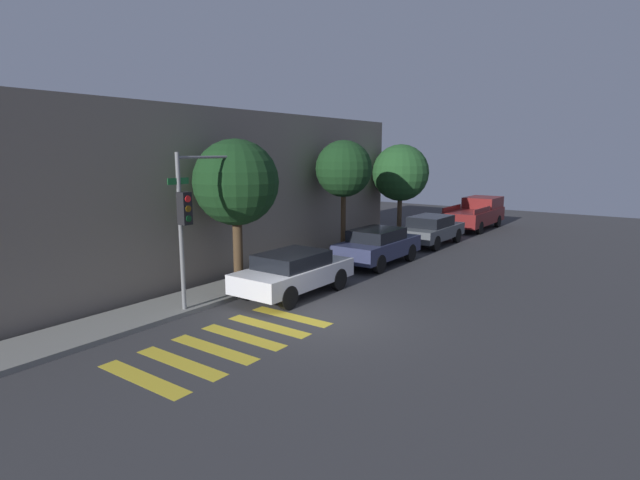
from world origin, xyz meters
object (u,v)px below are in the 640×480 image
Objects in this scene: traffic_light_pole at (197,201)px; sedan_middle at (378,245)px; tree_midblock at (344,169)px; tree_far_end at (401,173)px; sedan_near_corner at (294,272)px; pickup_truck at (476,213)px; tree_near_corner at (236,183)px; sedan_far_end at (431,229)px.

sedan_middle is at bearing -8.72° from traffic_light_pole.
tree_midblock reaches higher than tree_far_end.
sedan_middle is at bearing -0.00° from sedan_near_corner.
tree_midblock is (5.83, 1.91, 3.08)m from sedan_near_corner.
tree_far_end is (-6.35, 1.91, 2.57)m from pickup_truck.
traffic_light_pole is 2.32m from tree_near_corner.
sedan_far_end is 0.81× the size of pickup_truck.
sedan_middle is 0.80× the size of pickup_truck.
tree_midblock reaches higher than sedan_far_end.
pickup_truck is at bearing 0.00° from sedan_middle.
tree_near_corner reaches higher than pickup_truck.
tree_near_corner is 6.41m from tree_midblock.
sedan_middle is 0.98× the size of sedan_far_end.
sedan_far_end is at bearing -9.50° from tree_near_corner.
pickup_truck is (12.05, 0.00, 0.13)m from sedan_middle.
sedan_middle is (8.26, -1.27, -2.40)m from traffic_light_pole.
tree_far_end reaches higher than pickup_truck.
tree_midblock is (6.40, 0.00, 0.27)m from tree_near_corner.
tree_far_end is (0.30, 1.91, 2.72)m from sedan_far_end.
pickup_truck is at bearing -3.57° from traffic_light_pole.
traffic_light_pole is 3.90m from sedan_near_corner.
tree_midblock is at bearing 18.19° from sedan_near_corner.
sedan_far_end is 0.88× the size of tree_far_end.
tree_far_end reaches higher than traffic_light_pole.
tree_near_corner is 11.75m from tree_far_end.
traffic_light_pole is at bearing -175.69° from tree_midblock.
tree_near_corner is (2.20, 0.65, 0.37)m from traffic_light_pole.
traffic_light_pole is at bearing 171.28° from sedan_middle.
tree_near_corner reaches higher than sedan_near_corner.
tree_midblock is (8.60, 0.65, 0.64)m from traffic_light_pole.
tree_far_end is (5.69, 1.91, 2.70)m from sedan_middle.
sedan_far_end is at bearing -98.97° from tree_far_end.
tree_midblock is 5.36m from tree_far_end.
sedan_far_end is 11.94m from tree_near_corner.
tree_midblock reaches higher than tree_near_corner.
sedan_middle is at bearing -17.54° from tree_near_corner.
sedan_far_end is (10.87, 0.00, 0.02)m from sedan_near_corner.
tree_near_corner reaches higher than sedan_far_end.
tree_near_corner is at bearing -180.00° from tree_far_end.
traffic_light_pole is 13.92m from sedan_far_end.
pickup_truck is (17.53, 0.00, 0.16)m from sedan_near_corner.
sedan_far_end is (5.39, 0.00, -0.02)m from sedan_middle.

